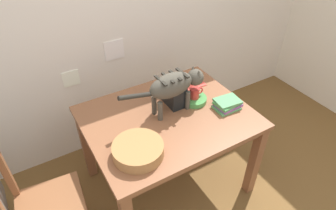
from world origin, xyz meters
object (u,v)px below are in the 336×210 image
at_px(cat, 175,85).
at_px(saucer_bowl, 194,99).
at_px(magazine, 186,83).
at_px(wicker_basket, 138,150).
at_px(toaster, 174,94).
at_px(dining_table, 168,125).
at_px(wooden_chair_near, 43,208).
at_px(book_stack, 227,104).
at_px(coffee_mug, 195,93).

height_order(cat, saucer_bowl, cat).
distance_m(magazine, wicker_basket, 0.88).
distance_m(wicker_basket, toaster, 0.58).
relative_size(cat, wicker_basket, 2.10).
relative_size(dining_table, wooden_chair_near, 1.27).
bearing_deg(book_stack, coffee_mug, 130.68).
distance_m(dining_table, magazine, 0.46).
height_order(dining_table, toaster, toaster).
relative_size(coffee_mug, book_stack, 0.59).
relative_size(coffee_mug, toaster, 0.60).
bearing_deg(toaster, wooden_chair_near, -169.73).
bearing_deg(cat, wooden_chair_near, -85.34).
bearing_deg(wooden_chair_near, magazine, 111.56).
bearing_deg(saucer_bowl, toaster, 157.30).
relative_size(book_stack, toaster, 1.02).
bearing_deg(magazine, wooden_chair_near, -160.42).
xyz_separation_m(magazine, book_stack, (0.08, -0.44, 0.03)).
xyz_separation_m(magazine, toaster, (-0.24, -0.18, 0.08)).
height_order(saucer_bowl, coffee_mug, coffee_mug).
relative_size(saucer_bowl, coffee_mug, 1.66).
bearing_deg(dining_table, toaster, 44.21).
distance_m(magazine, wooden_chair_near, 1.41).
bearing_deg(dining_table, magazine, 39.82).
bearing_deg(saucer_bowl, coffee_mug, 0.00).
xyz_separation_m(saucer_bowl, coffee_mug, (0.00, 0.00, 0.06)).
xyz_separation_m(cat, wicker_basket, (-0.43, -0.27, -0.18)).
distance_m(dining_table, wicker_basket, 0.44).
height_order(toaster, wooden_chair_near, wooden_chair_near).
height_order(cat, book_stack, cat).
distance_m(coffee_mug, wooden_chair_near, 1.31).
height_order(coffee_mug, book_stack, coffee_mug).
bearing_deg(toaster, wicker_basket, -143.68).
distance_m(dining_table, toaster, 0.24).
height_order(cat, coffee_mug, cat).
bearing_deg(dining_table, wicker_basket, -146.64).
xyz_separation_m(cat, book_stack, (0.35, -0.19, -0.19)).
height_order(cat, wooden_chair_near, cat).
distance_m(dining_table, wooden_chair_near, 1.00).
relative_size(magazine, wooden_chair_near, 0.30).
bearing_deg(cat, book_stack, 60.00).
distance_m(cat, wooden_chair_near, 1.18).
distance_m(saucer_bowl, coffee_mug, 0.06).
bearing_deg(magazine, cat, -133.60).
xyz_separation_m(coffee_mug, wooden_chair_near, (-1.25, -0.14, -0.37)).
bearing_deg(wicker_basket, dining_table, 33.36).
xyz_separation_m(toaster, wooden_chair_near, (-1.09, -0.20, -0.37)).
xyz_separation_m(saucer_bowl, book_stack, (0.17, -0.19, 0.02)).
xyz_separation_m(dining_table, wooden_chair_near, (-0.98, -0.09, -0.20)).
relative_size(dining_table, cat, 1.76).
xyz_separation_m(saucer_bowl, toaster, (-0.15, 0.06, 0.07)).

